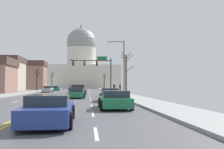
# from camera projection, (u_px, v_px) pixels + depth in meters

# --- Properties ---
(ground) EXTENTS (20.00, 180.00, 0.20)m
(ground) POSITION_uv_depth(u_px,v_px,m) (63.00, 97.00, 31.57)
(ground) COLOR #505055
(signal_gantry) EXTENTS (7.91, 0.41, 6.87)m
(signal_gantry) POSITION_uv_depth(u_px,v_px,m) (96.00, 66.00, 46.42)
(signal_gantry) COLOR #28282D
(signal_gantry) RESTS_ON ground
(street_lamp_right) EXTENTS (2.47, 0.24, 7.57)m
(street_lamp_right) POSITION_uv_depth(u_px,v_px,m) (122.00, 62.00, 33.72)
(street_lamp_right) COLOR #333338
(street_lamp_right) RESTS_ON ground
(capitol_building) EXTENTS (35.42, 22.58, 31.06)m
(capitol_building) POSITION_uv_depth(u_px,v_px,m) (81.00, 67.00, 116.07)
(capitol_building) COLOR beige
(capitol_building) RESTS_ON ground
(sedan_near_00) EXTENTS (2.09, 4.67, 1.16)m
(sedan_near_00) POSITION_uv_depth(u_px,v_px,m) (78.00, 91.00, 41.88)
(sedan_near_00) COLOR navy
(sedan_near_00) RESTS_ON ground
(pickup_truck_near_01) EXTENTS (2.35, 5.79, 1.58)m
(pickup_truck_near_01) POSITION_uv_depth(u_px,v_px,m) (78.00, 91.00, 36.25)
(pickup_truck_near_01) COLOR maroon
(pickup_truck_near_01) RESTS_ON ground
(sedan_near_02) EXTENTS (2.05, 4.45, 1.20)m
(sedan_near_02) POSITION_uv_depth(u_px,v_px,m) (76.00, 93.00, 28.88)
(sedan_near_02) COLOR #1E7247
(sedan_near_02) RESTS_ON ground
(sedan_near_03) EXTENTS (2.08, 4.46, 1.24)m
(sedan_near_03) POSITION_uv_depth(u_px,v_px,m) (110.00, 95.00, 23.43)
(sedan_near_03) COLOR black
(sedan_near_03) RESTS_ON ground
(sedan_near_04) EXTENTS (2.07, 4.24, 1.20)m
(sedan_near_04) POSITION_uv_depth(u_px,v_px,m) (115.00, 100.00, 16.17)
(sedan_near_04) COLOR #1E7247
(sedan_near_04) RESTS_ON ground
(sedan_near_05) EXTENTS (2.08, 4.69, 1.18)m
(sedan_near_05) POSITION_uv_depth(u_px,v_px,m) (49.00, 110.00, 9.91)
(sedan_near_05) COLOR navy
(sedan_near_05) RESTS_ON ground
(sedan_oncoming_00) EXTENTS (1.99, 4.66, 1.31)m
(sedan_oncoming_00) POSITION_uv_depth(u_px,v_px,m) (48.00, 89.00, 50.49)
(sedan_oncoming_00) COLOR #9EA3A8
(sedan_oncoming_00) RESTS_ON ground
(sedan_oncoming_01) EXTENTS (2.21, 4.34, 1.26)m
(sedan_oncoming_01) POSITION_uv_depth(u_px,v_px,m) (55.00, 88.00, 63.94)
(sedan_oncoming_01) COLOR #1E7247
(sedan_oncoming_01) RESTS_ON ground
(sedan_oncoming_02) EXTENTS (2.17, 4.43, 1.18)m
(sedan_oncoming_02) POSITION_uv_depth(u_px,v_px,m) (72.00, 88.00, 77.72)
(sedan_oncoming_02) COLOR #6B6056
(sedan_oncoming_02) RESTS_ON ground
(flank_building_01) EXTENTS (11.20, 7.00, 9.19)m
(flank_building_01) POSITION_uv_depth(u_px,v_px,m) (28.00, 75.00, 78.36)
(flank_building_01) COLOR #8C6656
(flank_building_01) RESTS_ON ground
(flank_building_02) EXTENTS (10.11, 9.02, 8.66)m
(flank_building_02) POSITION_uv_depth(u_px,v_px,m) (2.00, 74.00, 61.63)
(flank_building_02) COLOR #B2A38E
(flank_building_02) RESTS_ON ground
(bare_tree_00) EXTENTS (1.90, 2.53, 6.55)m
(bare_tree_00) POSITION_uv_depth(u_px,v_px,m) (126.00, 72.00, 36.11)
(bare_tree_00) COLOR brown
(bare_tree_00) RESTS_ON ground
(bare_tree_01) EXTENTS (1.87, 1.04, 5.49)m
(bare_tree_01) POSITION_uv_depth(u_px,v_px,m) (37.00, 79.00, 58.01)
(bare_tree_01) COLOR #423328
(bare_tree_01) RESTS_ON ground
(bare_tree_02) EXTENTS (1.83, 2.08, 5.77)m
(bare_tree_02) POSITION_uv_depth(u_px,v_px,m) (104.00, 81.00, 77.07)
(bare_tree_02) COLOR brown
(bare_tree_02) RESTS_ON ground
(bare_tree_03) EXTENTS (1.99, 1.55, 5.79)m
(bare_tree_03) POSITION_uv_depth(u_px,v_px,m) (52.00, 80.00, 79.96)
(bare_tree_03) COLOR #4C3D2D
(bare_tree_03) RESTS_ON ground
(pedestrian_00) EXTENTS (0.35, 0.34, 1.66)m
(pedestrian_00) POSITION_uv_depth(u_px,v_px,m) (120.00, 88.00, 38.86)
(pedestrian_00) COLOR #4C4238
(pedestrian_00) RESTS_ON ground
(pedestrian_01) EXTENTS (0.35, 0.34, 1.69)m
(pedestrian_01) POSITION_uv_depth(u_px,v_px,m) (114.00, 88.00, 41.57)
(pedestrian_01) COLOR black
(pedestrian_01) RESTS_ON ground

